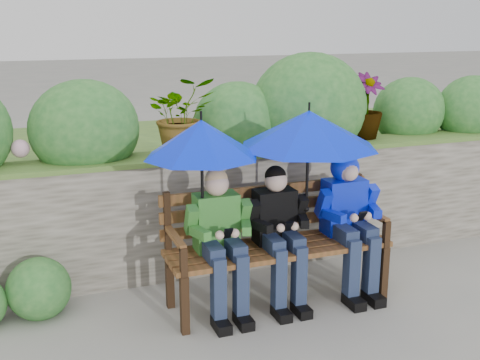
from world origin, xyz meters
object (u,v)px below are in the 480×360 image
object	(u,v)px
boy_middle	(279,228)
boy_right	(349,212)
umbrella_left	(201,139)
park_bench	(275,237)
boy_left	(220,235)
umbrella_right	(309,129)

from	to	relation	value
boy_middle	boy_right	bearing A→B (deg)	0.78
umbrella_left	park_bench	bearing A→B (deg)	4.36
boy_left	boy_right	size ratio (longest dim) A/B	0.98
boy_right	umbrella_left	bearing A→B (deg)	178.99
umbrella_right	boy_right	bearing A→B (deg)	-0.91
boy_right	boy_middle	bearing A→B (deg)	-179.22
umbrella_right	boy_left	bearing A→B (deg)	-178.66
boy_middle	umbrella_left	world-z (taller)	umbrella_left
boy_left	umbrella_right	size ratio (longest dim) A/B	1.04
park_bench	boy_middle	size ratio (longest dim) A/B	1.60
park_bench	umbrella_left	xyz separation A→B (m)	(-0.58, -0.04, 0.80)
boy_left	umbrella_left	distance (m)	0.71
umbrella_left	umbrella_right	xyz separation A→B (m)	(0.81, -0.01, 0.02)
umbrella_left	boy_middle	bearing A→B (deg)	-2.83
umbrella_left	umbrella_right	distance (m)	0.81
boy_left	park_bench	bearing A→B (deg)	9.29
boy_right	boy_left	bearing A→B (deg)	-179.44
park_bench	boy_right	bearing A→B (deg)	-6.23
park_bench	boy_left	size ratio (longest dim) A/B	1.57
park_bench	umbrella_right	distance (m)	0.86
boy_right	umbrella_left	size ratio (longest dim) A/B	1.34
park_bench	boy_middle	world-z (taller)	boy_middle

